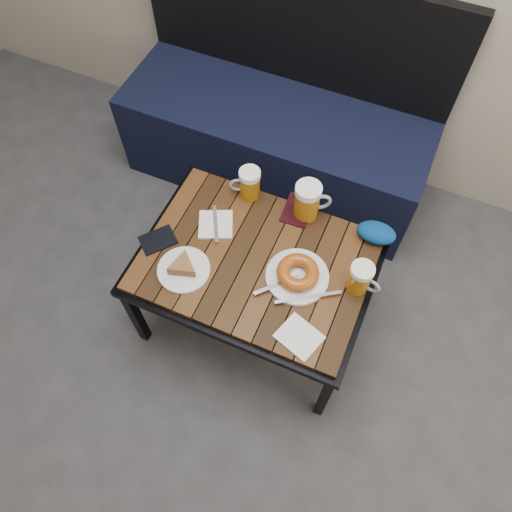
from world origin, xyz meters
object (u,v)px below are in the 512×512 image
at_px(beer_mug_left, 249,183).
at_px(plate_pie, 183,268).
at_px(plate_bagel, 297,274).
at_px(knit_pouch, 376,233).
at_px(bench, 277,135).
at_px(beer_mug_right, 361,278).
at_px(passport_burgundy, 298,210).
at_px(cafe_table, 256,266).
at_px(passport_navy, 158,240).
at_px(beer_mug_centre, 308,201).

relative_size(beer_mug_left, plate_pie, 0.70).
bearing_deg(plate_bagel, knit_pouch, 53.27).
height_order(bench, plate_pie, bench).
distance_m(beer_mug_left, knit_pouch, 0.50).
relative_size(beer_mug_right, passport_burgundy, 0.90).
distance_m(bench, knit_pouch, 0.81).
height_order(beer_mug_left, plate_pie, beer_mug_left).
bearing_deg(cafe_table, plate_pie, -146.90).
bearing_deg(knit_pouch, passport_navy, -155.59).
xyz_separation_m(cafe_table, beer_mug_right, (0.36, 0.04, 0.11)).
relative_size(bench, passport_burgundy, 9.83).
bearing_deg(beer_mug_centre, bench, 92.79).
distance_m(plate_bagel, passport_burgundy, 0.29).
bearing_deg(bench, beer_mug_left, -80.36).
xyz_separation_m(beer_mug_right, passport_navy, (-0.72, -0.11, -0.06)).
xyz_separation_m(bench, plate_pie, (0.01, -0.91, 0.22)).
distance_m(cafe_table, knit_pouch, 0.45).
bearing_deg(beer_mug_right, passport_navy, -162.23).
bearing_deg(plate_bagel, passport_burgundy, 110.51).
height_order(beer_mug_left, plate_bagel, beer_mug_left).
xyz_separation_m(plate_bagel, passport_navy, (-0.52, -0.06, -0.02)).
distance_m(beer_mug_right, plate_pie, 0.61).
distance_m(cafe_table, passport_burgundy, 0.27).
height_order(bench, passport_burgundy, bench).
height_order(beer_mug_left, knit_pouch, beer_mug_left).
bearing_deg(beer_mug_right, cafe_table, -164.26).
distance_m(bench, plate_pie, 0.93).
xyz_separation_m(passport_burgundy, knit_pouch, (0.30, 0.00, 0.03)).
height_order(beer_mug_left, passport_navy, beer_mug_left).
height_order(beer_mug_centre, passport_navy, beer_mug_centre).
xyz_separation_m(cafe_table, plate_pie, (-0.21, -0.14, 0.06)).
bearing_deg(plate_pie, passport_burgundy, 55.63).
bearing_deg(passport_burgundy, cafe_table, -105.96).
bearing_deg(bench, passport_navy, -99.11).
distance_m(beer_mug_centre, beer_mug_right, 0.35).
height_order(cafe_table, passport_navy, passport_navy).
height_order(beer_mug_left, passport_burgundy, beer_mug_left).
xyz_separation_m(passport_navy, passport_burgundy, (0.42, 0.33, 0.00)).
relative_size(passport_navy, knit_pouch, 0.88).
bearing_deg(bench, knit_pouch, -40.85).
relative_size(beer_mug_left, plate_bagel, 0.47).
distance_m(cafe_table, beer_mug_right, 0.38).
height_order(cafe_table, plate_pie, plate_pie).
bearing_deg(bench, beer_mug_right, -50.95).
relative_size(bench, passport_navy, 11.22).
distance_m(beer_mug_left, beer_mug_right, 0.55).
bearing_deg(plate_bagel, cafe_table, 176.82).
bearing_deg(passport_burgundy, beer_mug_centre, -0.51).
xyz_separation_m(bench, beer_mug_centre, (0.32, -0.51, 0.28)).
relative_size(beer_mug_left, passport_burgundy, 0.91).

